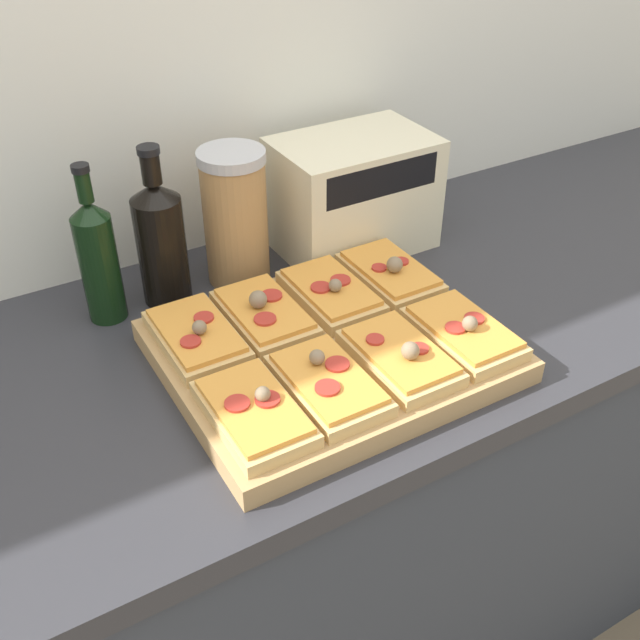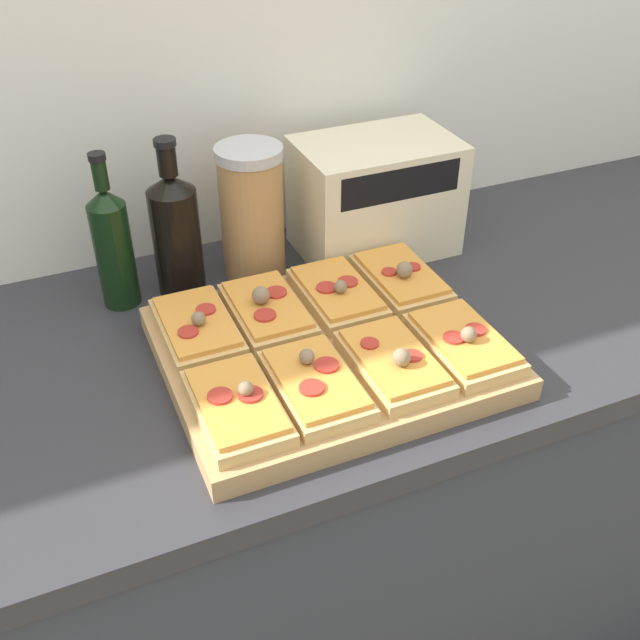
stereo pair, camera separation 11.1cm
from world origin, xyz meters
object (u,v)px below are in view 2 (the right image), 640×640
at_px(cutting_board, 328,351).
at_px(wine_bottle, 176,231).
at_px(olive_oil_bottle, 113,245).
at_px(toaster_oven, 375,196).
at_px(grain_jar_tall, 252,213).

distance_m(cutting_board, wine_bottle, 0.33).
xyz_separation_m(olive_oil_bottle, toaster_oven, (0.47, -0.00, -0.00)).
bearing_deg(toaster_oven, grain_jar_tall, 179.79).
bearing_deg(grain_jar_tall, olive_oil_bottle, 180.00).
relative_size(cutting_board, toaster_oven, 1.58).
bearing_deg(olive_oil_bottle, cutting_board, -48.31).
bearing_deg(toaster_oven, wine_bottle, 179.87).
height_order(cutting_board, olive_oil_bottle, olive_oil_bottle).
bearing_deg(olive_oil_bottle, toaster_oven, -0.10).
bearing_deg(grain_jar_tall, cutting_board, -86.66).
xyz_separation_m(cutting_board, toaster_oven, (0.22, 0.28, 0.09)).
relative_size(olive_oil_bottle, grain_jar_tall, 1.12).
bearing_deg(olive_oil_bottle, wine_bottle, 0.00).
distance_m(olive_oil_bottle, grain_jar_tall, 0.23).
xyz_separation_m(wine_bottle, toaster_oven, (0.36, -0.00, -0.01)).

